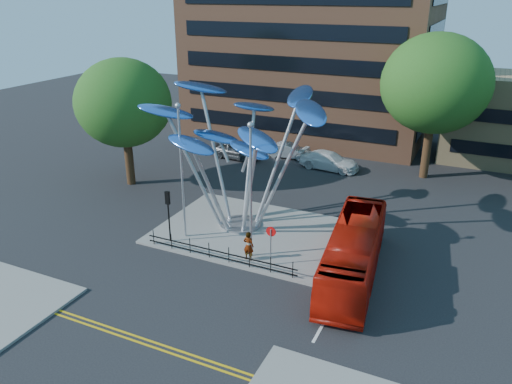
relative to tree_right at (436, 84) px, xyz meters
The scene contains 17 objects.
ground 24.75m from the tree_right, 109.98° to the right, with size 120.00×120.00×0.00m, color black.
traffic_island 20.01m from the tree_right, 119.36° to the right, with size 12.00×9.00×0.15m, color slate.
double_yellow_near 30.21m from the tree_right, 105.95° to the right, with size 40.00×0.12×0.01m, color gold.
double_yellow_far 30.49m from the tree_right, 105.78° to the right, with size 40.00×0.12×0.01m, color gold.
tree_right is the anchor object (origin of this frame).
tree_left 25.09m from the tree_right, 151.39° to the right, with size 7.60×7.60×10.32m.
leaf_sculpture 18.37m from the tree_right, 123.31° to the right, with size 12.72×9.54×9.51m.
street_lamp_left 22.49m from the tree_right, 124.05° to the right, with size 0.36×0.36×8.80m.
street_lamp_right 20.64m from the tree_right, 111.54° to the right, with size 0.36×0.36×8.30m.
traffic_light_island 24.06m from the tree_right, 123.69° to the right, with size 0.28×0.18×3.42m.
no_entry_sign_island 21.31m from the tree_right, 107.12° to the right, with size 0.60×0.10×2.45m.
pedestrian_railing_front 23.43m from the tree_right, 113.91° to the right, with size 10.00×0.06×1.00m.
red_bus 19.59m from the tree_right, 94.35° to the right, with size 2.54×10.86×3.02m, color #A61307.
pedestrian 22.00m from the tree_right, 110.84° to the right, with size 0.67×0.44×1.83m, color gray.
parked_car_left 18.68m from the tree_right, behind, with size 1.94×4.83×1.65m, color #3D4045.
parked_car_mid 14.55m from the tree_right, behind, with size 1.50×4.31×1.42m, color #B5B8BD.
parked_car_right 10.95m from the tree_right, 169.61° to the right, with size 2.21×5.43×1.57m, color silver.
Camera 1 is at (12.03, -20.96, 15.17)m, focal length 35.00 mm.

